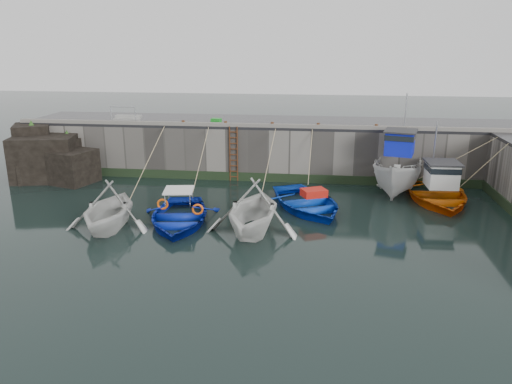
# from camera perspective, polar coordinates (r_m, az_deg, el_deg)

# --- Properties ---
(ground) EXTENTS (120.00, 120.00, 0.00)m
(ground) POSITION_cam_1_polar(r_m,az_deg,el_deg) (19.74, -1.59, -6.58)
(ground) COLOR black
(ground) RESTS_ON ground
(quay_back) EXTENTS (30.00, 5.00, 3.00)m
(quay_back) POSITION_cam_1_polar(r_m,az_deg,el_deg) (31.17, 1.86, 5.10)
(quay_back) COLOR slate
(quay_back) RESTS_ON ground
(road_back) EXTENTS (30.00, 5.00, 0.16)m
(road_back) POSITION_cam_1_polar(r_m,az_deg,el_deg) (30.89, 1.89, 7.97)
(road_back) COLOR black
(road_back) RESTS_ON quay_back
(kerb_back) EXTENTS (30.00, 0.30, 0.20)m
(kerb_back) POSITION_cam_1_polar(r_m,az_deg,el_deg) (28.55, 1.45, 7.61)
(kerb_back) COLOR slate
(kerb_back) RESTS_ON road_back
(algae_back) EXTENTS (30.00, 0.08, 0.50)m
(algae_back) POSITION_cam_1_polar(r_m,az_deg,el_deg) (29.00, 1.37, 1.67)
(algae_back) COLOR black
(algae_back) RESTS_ON ground
(rock_outcrop) EXTENTS (5.85, 4.24, 3.41)m
(rock_outcrop) POSITION_cam_1_polar(r_m,az_deg,el_deg) (31.93, -22.57, 3.65)
(rock_outcrop) COLOR black
(rock_outcrop) RESTS_ON ground
(ladder) EXTENTS (0.51, 0.08, 3.20)m
(ladder) POSITION_cam_1_polar(r_m,az_deg,el_deg) (28.90, -2.58, 4.34)
(ladder) COLOR #3F1E0F
(ladder) RESTS_ON ground
(boat_near_white) EXTENTS (4.18, 4.76, 2.39)m
(boat_near_white) POSITION_cam_1_polar(r_m,az_deg,el_deg) (22.89, -16.35, -3.90)
(boat_near_white) COLOR silver
(boat_near_white) RESTS_ON ground
(boat_near_white_rope) EXTENTS (0.04, 6.38, 3.10)m
(boat_near_white_rope) POSITION_cam_1_polar(r_m,az_deg,el_deg) (27.66, -12.02, -0.00)
(boat_near_white_rope) COLOR tan
(boat_near_white_rope) RESTS_ON ground
(boat_near_blue) EXTENTS (4.56, 5.83, 1.10)m
(boat_near_blue) POSITION_cam_1_polar(r_m,az_deg,el_deg) (22.82, -8.81, -3.46)
(boat_near_blue) COLOR #0B22A8
(boat_near_blue) RESTS_ON ground
(boat_near_blue_rope) EXTENTS (0.04, 5.50, 3.10)m
(boat_near_blue_rope) POSITION_cam_1_polar(r_m,az_deg,el_deg) (27.34, -6.04, 0.08)
(boat_near_blue_rope) COLOR tan
(boat_near_blue_rope) RESTS_ON ground
(boat_near_blacktrim) EXTENTS (4.49, 5.13, 2.58)m
(boat_near_blacktrim) POSITION_cam_1_polar(r_m,az_deg,el_deg) (21.58, -0.32, -4.46)
(boat_near_blacktrim) COLOR silver
(boat_near_blacktrim) RESTS_ON ground
(boat_near_blacktrim_rope) EXTENTS (0.04, 6.04, 3.10)m
(boat_near_blacktrim_rope) POSITION_cam_1_polar(r_m,az_deg,el_deg) (26.49, 1.14, -0.38)
(boat_near_blacktrim_rope) COLOR tan
(boat_near_blacktrim_rope) RESTS_ON ground
(boat_near_navy) EXTENTS (5.98, 6.76, 1.16)m
(boat_near_navy) POSITION_cam_1_polar(r_m,az_deg,el_deg) (24.55, 5.79, -1.87)
(boat_near_navy) COLOR blue
(boat_near_navy) RESTS_ON ground
(boat_near_navy_rope) EXTENTS (0.04, 3.37, 3.10)m
(boat_near_navy_rope) POSITION_cam_1_polar(r_m,az_deg,el_deg) (27.95, 5.99, 0.46)
(boat_near_navy_rope) COLOR tan
(boat_near_navy_rope) RESTS_ON ground
(boat_far_white) EXTENTS (3.96, 6.87, 5.50)m
(boat_far_white) POSITION_cam_1_polar(r_m,az_deg,el_deg) (28.12, 15.97, 2.22)
(boat_far_white) COLOR silver
(boat_far_white) RESTS_ON ground
(boat_far_orange) EXTENTS (4.45, 6.11, 4.24)m
(boat_far_orange) POSITION_cam_1_polar(r_m,az_deg,el_deg) (27.16, 19.93, -0.10)
(boat_far_orange) COLOR orange
(boat_far_orange) RESTS_ON ground
(fish_crate) EXTENTS (0.64, 0.54, 0.30)m
(fish_crate) POSITION_cam_1_polar(r_m,az_deg,el_deg) (30.00, -4.57, 8.11)
(fish_crate) COLOR #1A9123
(fish_crate) RESTS_ON road_back
(railing) EXTENTS (1.60, 1.05, 1.00)m
(railing) POSITION_cam_1_polar(r_m,az_deg,el_deg) (31.66, -14.47, 8.19)
(railing) COLOR #A5A8AD
(railing) RESTS_ON road_back
(bollard_a) EXTENTS (0.18, 0.18, 0.28)m
(bollard_a) POSITION_cam_1_polar(r_m,az_deg,el_deg) (29.55, -8.31, 7.83)
(bollard_a) COLOR #3F1E0F
(bollard_a) RESTS_ON road_back
(bollard_b) EXTENTS (0.18, 0.18, 0.28)m
(bollard_b) POSITION_cam_1_polar(r_m,az_deg,el_deg) (28.99, -3.50, 7.81)
(bollard_b) COLOR #3F1E0F
(bollard_b) RESTS_ON road_back
(bollard_c) EXTENTS (0.18, 0.18, 0.28)m
(bollard_c) POSITION_cam_1_polar(r_m,az_deg,el_deg) (28.62, 1.87, 7.71)
(bollard_c) COLOR #3F1E0F
(bollard_c) RESTS_ON road_back
(bollard_d) EXTENTS (0.18, 0.18, 0.28)m
(bollard_d) POSITION_cam_1_polar(r_m,az_deg,el_deg) (28.51, 7.13, 7.55)
(bollard_d) COLOR #3F1E0F
(bollard_d) RESTS_ON road_back
(bollard_e) EXTENTS (0.18, 0.18, 0.28)m
(bollard_e) POSITION_cam_1_polar(r_m,az_deg,el_deg) (28.69, 13.58, 7.27)
(bollard_e) COLOR #3F1E0F
(bollard_e) RESTS_ON road_back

